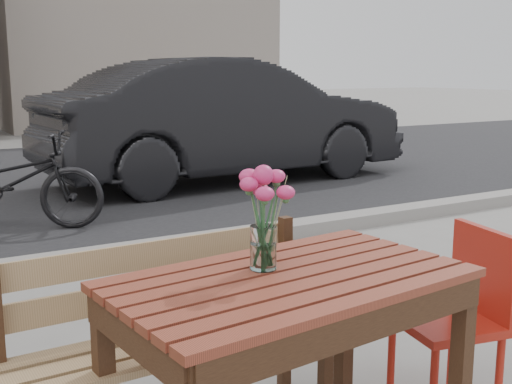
# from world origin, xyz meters

# --- Properties ---
(street) EXTENTS (30.00, 8.12, 0.12)m
(street) POSITION_xyz_m (0.00, 5.06, 0.03)
(street) COLOR black
(street) RESTS_ON ground
(main_table) EXTENTS (1.28, 0.82, 0.75)m
(main_table) POSITION_xyz_m (0.13, 0.18, 0.62)
(main_table) COLOR #622B19
(main_table) RESTS_ON ground
(main_bench) EXTENTS (1.33, 0.43, 0.82)m
(main_bench) POSITION_xyz_m (-0.14, 0.63, 0.50)
(main_bench) COLOR #91704B
(main_bench) RESTS_ON ground
(red_chair) EXTENTS (0.46, 0.46, 0.79)m
(red_chair) POSITION_xyz_m (1.01, 0.20, 0.46)
(red_chair) COLOR #A11E12
(red_chair) RESTS_ON ground
(main_vase) EXTENTS (0.20, 0.20, 0.37)m
(main_vase) POSITION_xyz_m (0.08, 0.28, 0.98)
(main_vase) COLOR white
(main_vase) RESTS_ON main_table
(parked_car) EXTENTS (4.89, 1.92, 1.58)m
(parked_car) POSITION_xyz_m (2.87, 5.88, 0.79)
(parked_car) COLOR black
(parked_car) RESTS_ON ground
(bicycle) EXTENTS (1.79, 1.24, 0.89)m
(bicycle) POSITION_xyz_m (-0.09, 4.49, 0.44)
(bicycle) COLOR black
(bicycle) RESTS_ON ground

